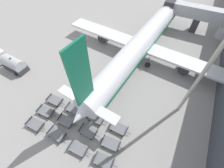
% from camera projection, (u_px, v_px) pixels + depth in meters
% --- Properties ---
extents(ground_plane, '(500.00, 500.00, 0.00)m').
position_uv_depth(ground_plane, '(101.00, 29.00, 41.40)').
color(ground_plane, gray).
extents(jet_bridge, '(18.67, 4.57, 6.60)m').
position_uv_depth(jet_bridge, '(208.00, 18.00, 37.31)').
color(jet_bridge, '#B2B5BA').
rests_on(jet_bridge, ground_plane).
extents(airplane, '(37.34, 46.46, 14.67)m').
position_uv_depth(airplane, '(144.00, 40.00, 32.43)').
color(airplane, silver).
rests_on(airplane, ground_plane).
extents(fuel_tanker_primary, '(8.11, 3.27, 3.16)m').
position_uv_depth(fuel_tanker_primary, '(11.00, 63.00, 31.05)').
color(fuel_tanker_primary, white).
rests_on(fuel_tanker_primary, ground_plane).
extents(baggage_dolly_row_near_col_a, '(3.39, 1.80, 0.92)m').
position_uv_depth(baggage_dolly_row_near_col_a, '(35.00, 124.00, 23.53)').
color(baggage_dolly_row_near_col_a, slate).
rests_on(baggage_dolly_row_near_col_a, ground_plane).
extents(baggage_dolly_row_near_col_b, '(3.36, 1.71, 0.92)m').
position_uv_depth(baggage_dolly_row_near_col_b, '(57.00, 134.00, 22.55)').
color(baggage_dolly_row_near_col_b, slate).
rests_on(baggage_dolly_row_near_col_b, ground_plane).
extents(baggage_dolly_row_near_col_c, '(3.41, 1.84, 0.92)m').
position_uv_depth(baggage_dolly_row_near_col_c, '(79.00, 148.00, 21.28)').
color(baggage_dolly_row_near_col_c, slate).
rests_on(baggage_dolly_row_near_col_c, ground_plane).
extents(baggage_dolly_row_near_col_d, '(3.42, 1.88, 0.92)m').
position_uv_depth(baggage_dolly_row_near_col_d, '(104.00, 161.00, 20.26)').
color(baggage_dolly_row_near_col_d, slate).
rests_on(baggage_dolly_row_near_col_d, ground_plane).
extents(baggage_dolly_row_mid_a_col_a, '(3.41, 1.85, 0.92)m').
position_uv_depth(baggage_dolly_row_mid_a_col_a, '(46.00, 112.00, 24.96)').
color(baggage_dolly_row_mid_a_col_a, slate).
rests_on(baggage_dolly_row_mid_a_col_a, ground_plane).
extents(baggage_dolly_row_mid_a_col_b, '(3.41, 1.84, 0.92)m').
position_uv_depth(baggage_dolly_row_mid_a_col_b, '(66.00, 121.00, 23.91)').
color(baggage_dolly_row_mid_a_col_b, slate).
rests_on(baggage_dolly_row_mid_a_col_b, ground_plane).
extents(baggage_dolly_row_mid_a_col_c, '(3.38, 1.76, 0.92)m').
position_uv_depth(baggage_dolly_row_mid_a_col_c, '(88.00, 131.00, 22.83)').
color(baggage_dolly_row_mid_a_col_c, slate).
rests_on(baggage_dolly_row_mid_a_col_c, ground_plane).
extents(baggage_dolly_row_mid_a_col_d, '(3.42, 1.87, 0.92)m').
position_uv_depth(baggage_dolly_row_mid_a_col_d, '(111.00, 143.00, 21.71)').
color(baggage_dolly_row_mid_a_col_d, slate).
rests_on(baggage_dolly_row_mid_a_col_d, ground_plane).
extents(baggage_dolly_row_mid_b_col_a, '(3.40, 1.82, 0.92)m').
position_uv_depth(baggage_dolly_row_mid_b_col_a, '(55.00, 100.00, 26.34)').
color(baggage_dolly_row_mid_b_col_a, slate).
rests_on(baggage_dolly_row_mid_b_col_a, ground_plane).
extents(baggage_dolly_row_mid_b_col_b, '(3.39, 1.78, 0.92)m').
position_uv_depth(baggage_dolly_row_mid_b_col_b, '(74.00, 109.00, 25.27)').
color(baggage_dolly_row_mid_b_col_b, slate).
rests_on(baggage_dolly_row_mid_b_col_b, ground_plane).
extents(baggage_dolly_row_mid_b_col_c, '(3.39, 1.80, 0.92)m').
position_uv_depth(baggage_dolly_row_mid_b_col_c, '(96.00, 118.00, 24.21)').
color(baggage_dolly_row_mid_b_col_c, slate).
rests_on(baggage_dolly_row_mid_b_col_c, ground_plane).
extents(baggage_dolly_row_mid_b_col_d, '(3.37, 1.74, 0.92)m').
position_uv_depth(baggage_dolly_row_mid_b_col_d, '(119.00, 128.00, 23.15)').
color(baggage_dolly_row_mid_b_col_d, slate).
rests_on(baggage_dolly_row_mid_b_col_d, ground_plane).
extents(apron_light_mast, '(2.00, 0.70, 23.15)m').
position_uv_depth(apron_light_mast, '(224.00, 44.00, 15.26)').
color(apron_light_mast, '#ADA89E').
rests_on(apron_light_mast, ground_plane).
extents(stand_guidance_stripe, '(1.94, 23.43, 0.01)m').
position_uv_depth(stand_guidance_stripe, '(123.00, 81.00, 29.76)').
color(stand_guidance_stripe, white).
rests_on(stand_guidance_stripe, ground_plane).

